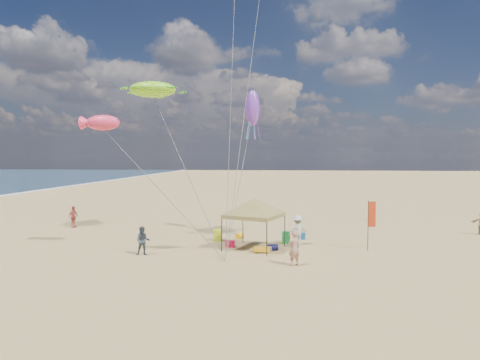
% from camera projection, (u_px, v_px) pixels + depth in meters
% --- Properties ---
extents(ground, '(280.00, 280.00, 0.00)m').
position_uv_depth(ground, '(234.00, 265.00, 21.03)').
color(ground, tan).
rests_on(ground, ground).
extents(canopy_tent, '(5.18, 5.18, 3.41)m').
position_uv_depth(canopy_tent, '(254.00, 200.00, 24.48)').
color(canopy_tent, black).
rests_on(canopy_tent, ground).
extents(feather_flag, '(0.44, 0.08, 2.85)m').
position_uv_depth(feather_flag, '(371.00, 217.00, 23.93)').
color(feather_flag, black).
rests_on(feather_flag, ground).
extents(cooler_red, '(0.54, 0.38, 0.38)m').
position_uv_depth(cooler_red, '(230.00, 244.00, 25.05)').
color(cooler_red, red).
rests_on(cooler_red, ground).
extents(cooler_blue, '(0.54, 0.38, 0.38)m').
position_uv_depth(cooler_blue, '(301.00, 236.00, 27.49)').
color(cooler_blue, '#114B8F').
rests_on(cooler_blue, ground).
extents(bag_navy, '(0.69, 0.54, 0.36)m').
position_uv_depth(bag_navy, '(272.00, 248.00, 24.10)').
color(bag_navy, '#0C0C37').
rests_on(bag_navy, ground).
extents(bag_orange, '(0.54, 0.69, 0.36)m').
position_uv_depth(bag_orange, '(240.00, 236.00, 27.64)').
color(bag_orange, '#E8A90C').
rests_on(bag_orange, ground).
extents(chair_green, '(0.50, 0.50, 0.70)m').
position_uv_depth(chair_green, '(286.00, 237.00, 26.22)').
color(chair_green, '#198D37').
rests_on(chair_green, ground).
extents(chair_yellow, '(0.50, 0.50, 0.70)m').
position_uv_depth(chair_yellow, '(218.00, 235.00, 26.90)').
color(chair_yellow, '#C7E119').
rests_on(chair_yellow, ground).
extents(crate_grey, '(0.34, 0.30, 0.28)m').
position_uv_depth(crate_grey, '(269.00, 249.00, 23.85)').
color(crate_grey, slate).
rests_on(crate_grey, ground).
extents(beach_cart, '(0.90, 0.50, 0.24)m').
position_uv_depth(beach_cart, '(262.00, 249.00, 23.58)').
color(beach_cart, gold).
rests_on(beach_cart, ground).
extents(person_near_a, '(0.76, 0.70, 1.74)m').
position_uv_depth(person_near_a, '(294.00, 248.00, 20.76)').
color(person_near_a, tan).
rests_on(person_near_a, ground).
extents(person_near_b, '(0.87, 0.75, 1.55)m').
position_uv_depth(person_near_b, '(143.00, 241.00, 22.98)').
color(person_near_b, '#333B45').
rests_on(person_near_b, ground).
extents(person_near_c, '(1.30, 1.01, 1.77)m').
position_uv_depth(person_near_c, '(298.00, 230.00, 25.72)').
color(person_near_c, beige).
rests_on(person_near_c, ground).
extents(person_far_a, '(0.63, 1.02, 1.61)m').
position_uv_depth(person_far_a, '(73.00, 217.00, 31.94)').
color(person_far_a, '#B75246').
rests_on(person_far_a, ground).
extents(turtle_kite, '(3.15, 2.55, 1.03)m').
position_uv_depth(turtle_kite, '(153.00, 90.00, 27.99)').
color(turtle_kite, '#85E51E').
rests_on(turtle_kite, ground).
extents(fish_kite, '(2.12, 1.65, 0.84)m').
position_uv_depth(fish_kite, '(103.00, 123.00, 23.14)').
color(fish_kite, '#FF3761').
rests_on(fish_kite, ground).
extents(squid_kite, '(1.16, 1.16, 2.38)m').
position_uv_depth(squid_kite, '(253.00, 108.00, 28.04)').
color(squid_kite, purple).
rests_on(squid_kite, ground).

